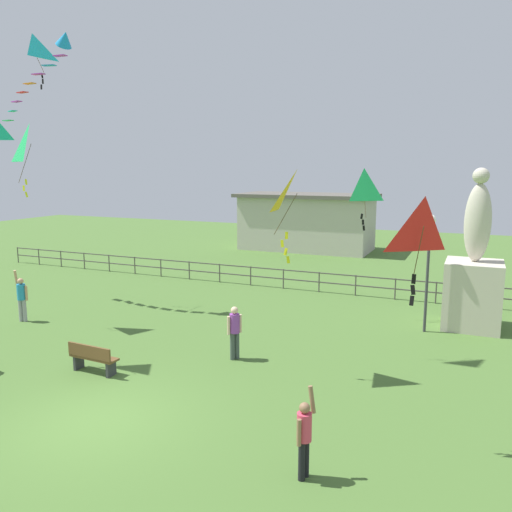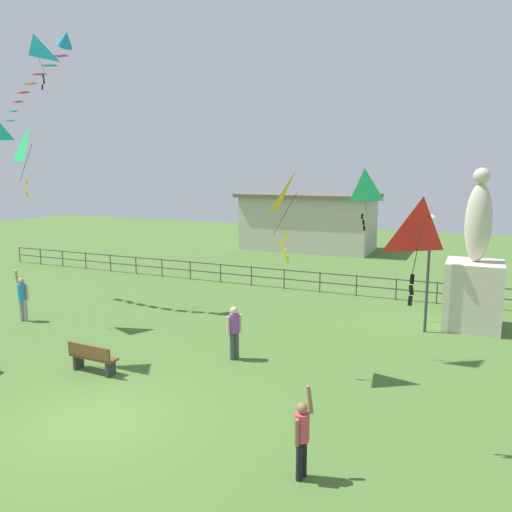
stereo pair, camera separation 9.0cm
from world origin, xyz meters
name	(u,v)px [view 1 (the left image)]	position (x,y,z in m)	size (l,w,h in m)	color
ground_plane	(97,421)	(0.00, 0.00, 0.00)	(80.00, 80.00, 0.00)	#476B2D
statue_monument	(473,281)	(7.66, 11.01, 1.72)	(1.93, 1.93, 5.72)	beige
lamppost	(429,246)	(6.18, 9.81, 3.04)	(0.36, 0.36, 4.15)	#38383D
park_bench	(93,357)	(-1.99, 2.18, 0.46)	(1.52, 0.48, 0.85)	brown
person_0	(22,296)	(-7.82, 5.08, 0.98)	(0.52, 0.31, 1.95)	#99999E
person_1	(304,434)	(5.03, -0.21, 0.88)	(0.31, 0.45, 1.76)	black
person_3	(235,329)	(1.20, 4.75, 0.94)	(0.32, 0.42, 1.63)	#3F4C47
kite_2	(296,196)	(3.27, 4.28, 4.97)	(0.99, 0.83, 2.45)	yellow
kite_3	(423,229)	(6.74, 1.63, 4.56)	(0.96, 0.82, 2.16)	red
kite_4	(33,50)	(-9.25, 7.86, 10.40)	(0.98, 1.12, 2.12)	#19B2B2
kite_5	(31,145)	(-6.91, 5.18, 6.49)	(1.01, 0.90, 2.55)	#1EB759
kite_6	(364,186)	(3.66, 10.78, 5.03)	(0.99, 0.83, 2.31)	#1EB759
streamer_kite	(60,46)	(-7.51, 7.49, 10.33)	(4.62, 1.11, 3.26)	#198CD1
waterfront_railing	(289,276)	(-0.43, 14.00, 0.63)	(36.01, 0.06, 0.95)	#4C4742
pavilion_building	(307,221)	(-3.45, 26.00, 1.99)	(9.50, 4.74, 3.93)	#B7B2A3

